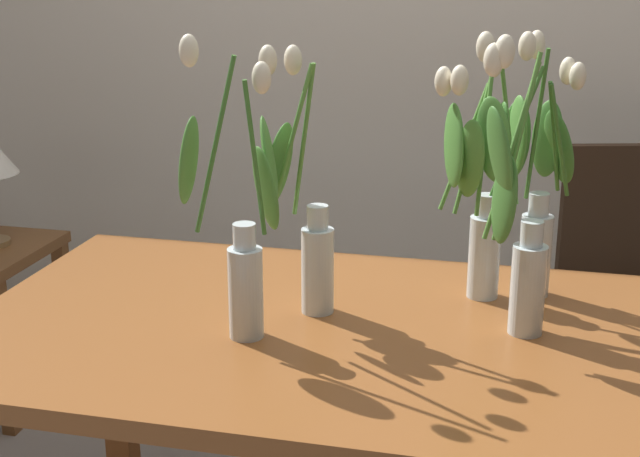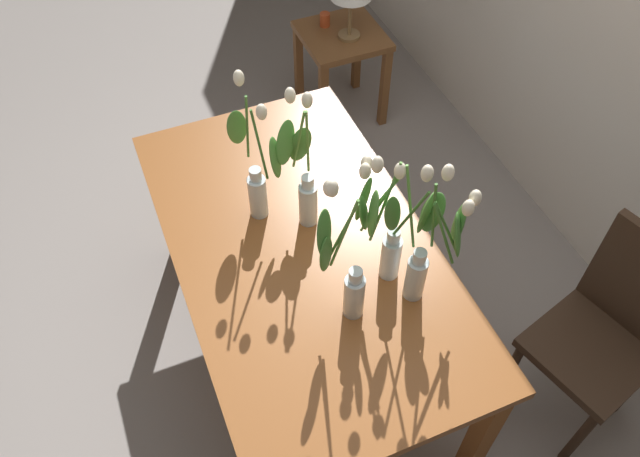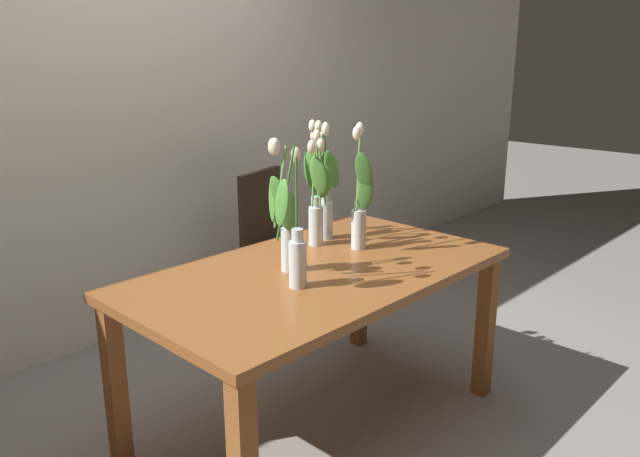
% 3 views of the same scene
% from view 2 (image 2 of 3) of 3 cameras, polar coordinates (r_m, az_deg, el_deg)
% --- Properties ---
extents(ground_plane, '(18.00, 18.00, 0.00)m').
position_cam_2_polar(ground_plane, '(2.89, -1.30, -10.55)').
color(ground_plane, gray).
extents(dining_table, '(1.60, 0.90, 0.74)m').
position_cam_2_polar(dining_table, '(2.34, -1.58, -2.89)').
color(dining_table, brown).
rests_on(dining_table, ground).
extents(tulip_vase_0, '(0.15, 0.16, 0.55)m').
position_cam_2_polar(tulip_vase_0, '(2.22, -1.47, 4.27)').
color(tulip_vase_0, silver).
rests_on(tulip_vase_0, dining_table).
extents(tulip_vase_1, '(0.15, 0.15, 0.58)m').
position_cam_2_polar(tulip_vase_1, '(1.96, 2.33, -4.30)').
color(tulip_vase_1, silver).
rests_on(tulip_vase_1, dining_table).
extents(tulip_vase_2, '(0.19, 0.17, 0.58)m').
position_cam_2_polar(tulip_vase_2, '(2.25, -5.74, 4.76)').
color(tulip_vase_2, silver).
rests_on(tulip_vase_2, dining_table).
extents(tulip_vase_3, '(0.22, 0.26, 0.56)m').
position_cam_2_polar(tulip_vase_3, '(2.00, 9.58, -1.70)').
color(tulip_vase_3, silver).
rests_on(tulip_vase_3, dining_table).
extents(tulip_vase_4, '(0.20, 0.26, 0.57)m').
position_cam_2_polar(tulip_vase_4, '(2.02, 6.05, -0.16)').
color(tulip_vase_4, silver).
rests_on(tulip_vase_4, dining_table).
extents(dining_chair, '(0.49, 0.49, 0.93)m').
position_cam_2_polar(dining_chair, '(2.56, 24.79, -8.20)').
color(dining_chair, '#382619').
rests_on(dining_chair, ground).
extents(side_table, '(0.44, 0.44, 0.55)m').
position_cam_2_polar(side_table, '(3.67, 1.97, 15.72)').
color(side_table, brown).
rests_on(side_table, ground).
extents(pillar_candle, '(0.06, 0.06, 0.07)m').
position_cam_2_polar(pillar_candle, '(3.64, 0.45, 18.39)').
color(pillar_candle, '#CC4C23').
rests_on(pillar_candle, side_table).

